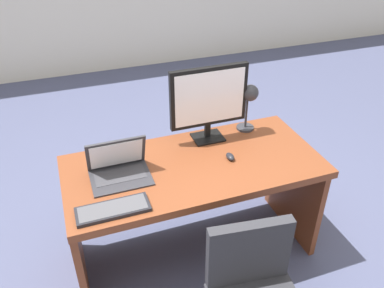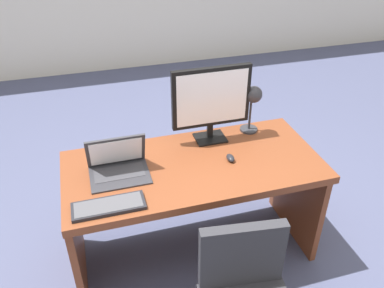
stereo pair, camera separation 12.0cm
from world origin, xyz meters
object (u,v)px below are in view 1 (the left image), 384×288
Objects in this scene: laptop at (118,164)px; keyboard at (113,209)px; monitor at (209,99)px; desk_lamp at (249,98)px; desk at (192,186)px; mouse at (230,157)px.

laptop is 0.90× the size of keyboard.
monitor is at bearing 34.29° from keyboard.
monitor reaches higher than laptop.
keyboard is 1.16m from desk_lamp.
monitor is 0.70m from laptop.
desk_lamp is (0.92, 0.20, 0.17)m from laptop.
desk is 0.52m from laptop.
keyboard is at bearing -153.74° from desk_lamp.
keyboard is (-0.09, -0.30, -0.06)m from laptop.
keyboard is (-0.72, -0.49, -0.28)m from monitor.
desk is 0.32m from mouse.
monitor reaches higher than desk.
laptop reaches higher than keyboard.
keyboard is 1.11× the size of desk_lamp.
mouse reaches higher than desk.
monitor is (0.19, 0.20, 0.49)m from desk.
laptop is 1.00× the size of desk_lamp.
laptop is at bearing -163.22° from monitor.
monitor is 0.29m from desk_lamp.
desk is at bearing -132.84° from monitor.
desk is 0.65m from keyboard.
monitor reaches higher than keyboard.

